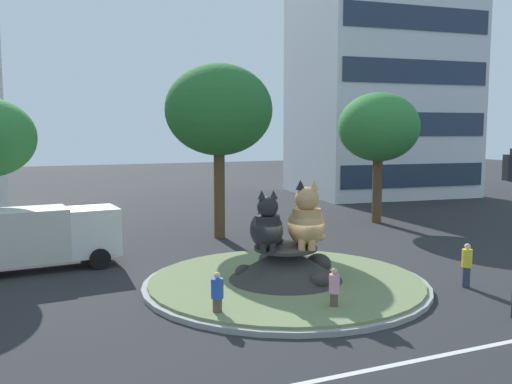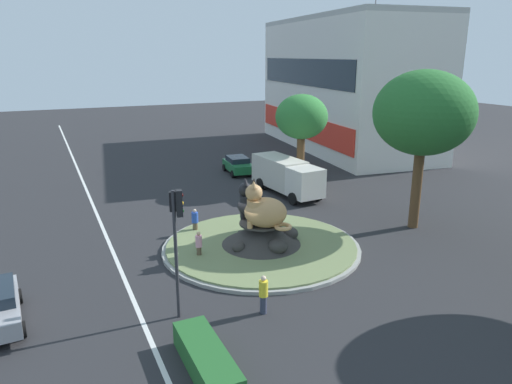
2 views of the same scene
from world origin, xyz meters
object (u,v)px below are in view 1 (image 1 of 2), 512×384
object	(u,v)px
cat_statue_calico	(306,222)
cat_statue_black	(267,227)
pedestrian_yellow_shirt	(467,264)
office_tower	(380,54)
pedestrian_pink_shirt	(334,290)
pedestrian_blue_shirt	(217,295)
broadleaf_tree_behind_island	(219,111)
third_tree_left	(379,128)
delivery_box_truck	(31,236)

from	to	relation	value
cat_statue_calico	cat_statue_black	bearing A→B (deg)	-68.78
pedestrian_yellow_shirt	office_tower	bearing A→B (deg)	20.07
pedestrian_yellow_shirt	pedestrian_pink_shirt	world-z (taller)	pedestrian_yellow_shirt
pedestrian_yellow_shirt	cat_statue_black	bearing A→B (deg)	118.24
office_tower	pedestrian_yellow_shirt	size ratio (longest dim) A/B	15.26
pedestrian_blue_shirt	pedestrian_yellow_shirt	bearing A→B (deg)	-70.53
broadleaf_tree_behind_island	pedestrian_yellow_shirt	distance (m)	15.30
pedestrian_blue_shirt	third_tree_left	bearing A→B (deg)	-28.24
broadleaf_tree_behind_island	third_tree_left	size ratio (longest dim) A/B	1.14
cat_statue_black	pedestrian_yellow_shirt	distance (m)	7.76
third_tree_left	pedestrian_blue_shirt	bearing A→B (deg)	-139.04
cat_statue_black	office_tower	bearing A→B (deg)	157.64
broadleaf_tree_behind_island	cat_statue_calico	bearing A→B (deg)	-90.56
office_tower	delivery_box_truck	xyz separation A→B (m)	(-30.77, -18.52, -11.44)
office_tower	delivery_box_truck	world-z (taller)	office_tower
pedestrian_pink_shirt	delivery_box_truck	distance (m)	13.33
pedestrian_pink_shirt	delivery_box_truck	world-z (taller)	delivery_box_truck
office_tower	pedestrian_pink_shirt	world-z (taller)	office_tower
office_tower	third_tree_left	xyz separation A→B (m)	(-9.91, -13.90, -6.83)
cat_statue_calico	delivery_box_truck	size ratio (longest dim) A/B	0.36
pedestrian_yellow_shirt	pedestrian_pink_shirt	size ratio (longest dim) A/B	1.10
delivery_box_truck	pedestrian_blue_shirt	bearing A→B (deg)	-64.42
office_tower	third_tree_left	bearing A→B (deg)	-120.02
third_tree_left	pedestrian_pink_shirt	world-z (taller)	third_tree_left
third_tree_left	pedestrian_yellow_shirt	xyz separation A→B (m)	(-5.70, -13.81, -5.23)
pedestrian_yellow_shirt	delivery_box_truck	bearing A→B (deg)	108.24
office_tower	pedestrian_yellow_shirt	distance (m)	34.01
third_tree_left	pedestrian_yellow_shirt	distance (m)	15.82
broadleaf_tree_behind_island	pedestrian_yellow_shirt	world-z (taller)	broadleaf_tree_behind_island
pedestrian_pink_shirt	delivery_box_truck	bearing A→B (deg)	79.76
cat_statue_black	pedestrian_blue_shirt	bearing A→B (deg)	-28.40
cat_statue_calico	pedestrian_yellow_shirt	size ratio (longest dim) A/B	1.56
pedestrian_pink_shirt	cat_statue_black	bearing A→B (deg)	51.20
broadleaf_tree_behind_island	delivery_box_truck	bearing A→B (deg)	-159.02
office_tower	third_tree_left	distance (m)	18.39
broadleaf_tree_behind_island	pedestrian_pink_shirt	distance (m)	15.03
pedestrian_blue_shirt	pedestrian_pink_shirt	distance (m)	3.79
broadleaf_tree_behind_island	pedestrian_yellow_shirt	xyz separation A→B (m)	(5.40, -12.93, -6.14)
third_tree_left	cat_statue_calico	bearing A→B (deg)	-135.04
cat_statue_black	pedestrian_pink_shirt	distance (m)	3.91
pedestrian_yellow_shirt	delivery_box_truck	xyz separation A→B (m)	(-15.15, 9.19, 0.62)
delivery_box_truck	cat_statue_black	bearing A→B (deg)	-43.23
cat_statue_black	broadleaf_tree_behind_island	xyz separation A→B (m)	(1.69, 10.17, 4.66)
pedestrian_yellow_shirt	pedestrian_blue_shirt	world-z (taller)	pedestrian_yellow_shirt
cat_statue_calico	office_tower	bearing A→B (deg)	166.25
office_tower	delivery_box_truck	distance (m)	37.69
pedestrian_blue_shirt	pedestrian_pink_shirt	xyz separation A→B (m)	(3.66, -0.96, 0.00)
cat_statue_calico	broadleaf_tree_behind_island	size ratio (longest dim) A/B	0.28
pedestrian_pink_shirt	pedestrian_blue_shirt	bearing A→B (deg)	113.25
cat_statue_calico	third_tree_left	size ratio (longest dim) A/B	0.32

